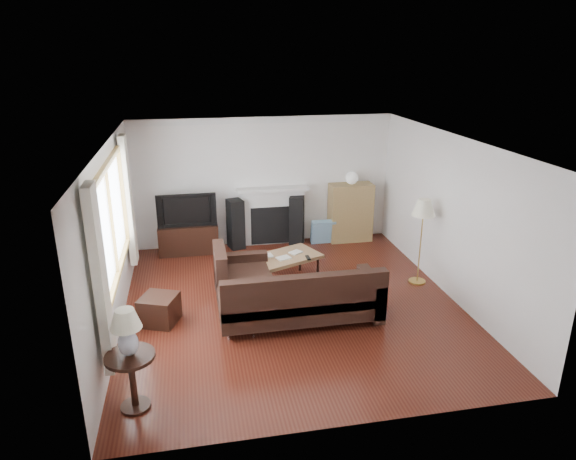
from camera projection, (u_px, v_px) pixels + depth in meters
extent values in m
cube|color=#4F1C11|center=(292.00, 304.00, 7.87)|extent=(5.10, 5.60, 0.04)
cube|color=white|center=(292.00, 141.00, 7.03)|extent=(5.10, 5.60, 0.04)
cube|color=white|center=(264.00, 181.00, 9.99)|extent=(5.00, 0.04, 2.50)
cube|color=white|center=(349.00, 320.00, 4.91)|extent=(5.00, 0.04, 2.50)
cube|color=white|center=(113.00, 239.00, 7.00)|extent=(0.04, 5.50, 2.50)
cube|color=white|center=(451.00, 217.00, 7.90)|extent=(0.04, 5.50, 2.50)
cube|color=olive|center=(112.00, 222.00, 6.72)|extent=(0.12, 2.74, 1.54)
cube|color=silver|center=(100.00, 281.00, 5.38)|extent=(0.10, 0.35, 2.10)
cube|color=silver|center=(129.00, 201.00, 8.19)|extent=(0.10, 0.35, 2.10)
cube|color=white|center=(273.00, 216.00, 10.14)|extent=(1.40, 0.26, 1.15)
cube|color=black|center=(189.00, 238.00, 9.79)|extent=(1.11, 0.50, 0.56)
imported|color=black|center=(187.00, 209.00, 9.59)|extent=(1.09, 0.14, 0.63)
cube|color=black|center=(236.00, 224.00, 9.94)|extent=(0.35, 0.38, 0.97)
cube|color=black|center=(297.00, 220.00, 10.14)|extent=(0.36, 0.40, 0.98)
cube|color=#9C7E48|center=(350.00, 212.00, 10.31)|extent=(0.85, 0.40, 1.17)
sphere|color=white|center=(352.00, 178.00, 10.07)|extent=(0.25, 0.25, 0.25)
cube|color=black|center=(300.00, 295.00, 7.26)|extent=(2.47, 1.81, 0.80)
cube|color=#966E47|center=(283.00, 270.00, 8.50)|extent=(1.39, 1.10, 0.48)
cube|color=black|center=(159.00, 309.00, 7.28)|extent=(0.62, 0.62, 0.40)
cube|color=gold|center=(421.00, 242.00, 8.36)|extent=(0.47, 0.47, 1.44)
cube|color=black|center=(133.00, 381.00, 5.50)|extent=(0.53, 0.53, 0.66)
cube|color=silver|center=(127.00, 333.00, 5.30)|extent=(0.33, 0.33, 0.53)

